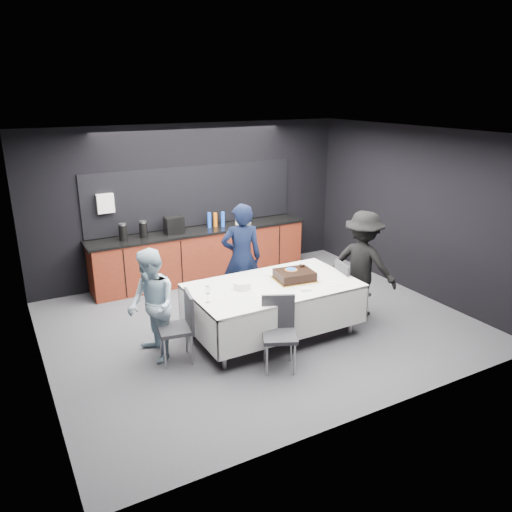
{
  "coord_description": "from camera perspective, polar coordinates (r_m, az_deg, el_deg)",
  "views": [
    {
      "loc": [
        -3.31,
        -5.95,
        3.37
      ],
      "look_at": [
        0.0,
        0.1,
        1.05
      ],
      "focal_mm": 35.0,
      "sensor_mm": 36.0,
      "label": 1
    }
  ],
  "objects": [
    {
      "name": "fork_pile",
      "position": [
        6.79,
        5.71,
        -3.79
      ],
      "size": [
        0.18,
        0.14,
        0.02
      ],
      "primitive_type": "cube",
      "rotation": [
        0.0,
        0.0,
        -0.27
      ],
      "color": "white",
      "rests_on": "party_table"
    },
    {
      "name": "loose_plate_right_a",
      "position": [
        7.37,
        6.91,
        -2.08
      ],
      "size": [
        0.21,
        0.21,
        0.01
      ],
      "primitive_type": "cylinder",
      "color": "white",
      "rests_on": "party_table"
    },
    {
      "name": "ground",
      "position": [
        7.59,
        0.37,
        -7.74
      ],
      "size": [
        6.0,
        6.0,
        0.0
      ],
      "primitive_type": "plane",
      "color": "#46464B",
      "rests_on": "ground"
    },
    {
      "name": "plate_stack",
      "position": [
        6.8,
        -1.61,
        -3.33
      ],
      "size": [
        0.24,
        0.24,
        0.1
      ],
      "primitive_type": "cylinder",
      "color": "white",
      "rests_on": "party_table"
    },
    {
      "name": "room_shell",
      "position": [
        6.97,
        0.4,
        6.08
      ],
      "size": [
        6.04,
        5.04,
        2.82
      ],
      "color": "white",
      "rests_on": "ground"
    },
    {
      "name": "chair_left",
      "position": [
        6.5,
        -8.55,
        -7.49
      ],
      "size": [
        0.48,
        0.48,
        0.92
      ],
      "color": "#2A2A2F",
      "rests_on": "ground"
    },
    {
      "name": "person_left",
      "position": [
        6.52,
        -11.84,
        -5.59
      ],
      "size": [
        0.61,
        0.76,
        1.48
      ],
      "primitive_type": "imported",
      "rotation": [
        0.0,
        0.0,
        -1.51
      ],
      "color": "#A5C0CF",
      "rests_on": "ground"
    },
    {
      "name": "party_table",
      "position": [
        7.01,
        1.97,
        -4.32
      ],
      "size": [
        2.32,
        1.32,
        0.78
      ],
      "color": "#99999E",
      "rests_on": "ground"
    },
    {
      "name": "chair_near",
      "position": [
        6.31,
        2.62,
        -8.11
      ],
      "size": [
        0.56,
        0.56,
        0.92
      ],
      "color": "#2A2A2F",
      "rests_on": "ground"
    },
    {
      "name": "loose_plate_right_b",
      "position": [
        7.05,
        8.74,
        -3.13
      ],
      "size": [
        0.22,
        0.22,
        0.01
      ],
      "primitive_type": "cylinder",
      "color": "white",
      "rests_on": "party_table"
    },
    {
      "name": "champagne_flute",
      "position": [
        6.35,
        -5.55,
        -4.01
      ],
      "size": [
        0.06,
        0.06,
        0.22
      ],
      "color": "white",
      "rests_on": "party_table"
    },
    {
      "name": "kitchenette",
      "position": [
        9.24,
        -6.4,
        0.67
      ],
      "size": [
        4.1,
        0.64,
        2.05
      ],
      "color": "#5B1C0E",
      "rests_on": "ground"
    },
    {
      "name": "person_center",
      "position": [
        7.74,
        -1.65,
        -0.25
      ],
      "size": [
        0.73,
        0.59,
        1.74
      ],
      "primitive_type": "imported",
      "rotation": [
        0.0,
        0.0,
        2.84
      ],
      "color": "black",
      "rests_on": "ground"
    },
    {
      "name": "loose_plate_near",
      "position": [
        6.57,
        1.09,
        -4.56
      ],
      "size": [
        0.21,
        0.21,
        0.01
      ],
      "primitive_type": "cylinder",
      "color": "white",
      "rests_on": "party_table"
    },
    {
      "name": "chair_right",
      "position": [
        7.65,
        10.44,
        -3.47
      ],
      "size": [
        0.49,
        0.49,
        0.92
      ],
      "color": "#2A2A2F",
      "rests_on": "ground"
    },
    {
      "name": "loose_plate_far",
      "position": [
        7.34,
        1.64,
        -2.04
      ],
      "size": [
        0.22,
        0.22,
        0.01
      ],
      "primitive_type": "cylinder",
      "color": "white",
      "rests_on": "party_table"
    },
    {
      "name": "cake_assembly",
      "position": [
        7.11,
        4.42,
        -2.21
      ],
      "size": [
        0.6,
        0.52,
        0.17
      ],
      "color": "gold",
      "rests_on": "party_table"
    },
    {
      "name": "person_right",
      "position": [
        7.77,
        12.08,
        -0.93
      ],
      "size": [
        1.03,
        1.23,
        1.65
      ],
      "primitive_type": "imported",
      "rotation": [
        0.0,
        0.0,
        2.05
      ],
      "color": "black",
      "rests_on": "ground"
    }
  ]
}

